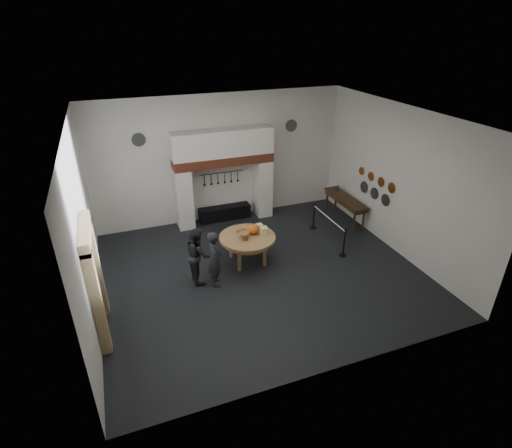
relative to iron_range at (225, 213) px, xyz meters
name	(u,v)px	position (x,y,z in m)	size (l,w,h in m)	color
floor	(261,271)	(0.00, -3.72, -0.25)	(9.00, 8.00, 0.02)	black
ceiling	(262,118)	(0.00, -3.72, 4.25)	(9.00, 8.00, 0.02)	silver
wall_back	(220,159)	(0.00, 0.28, 2.00)	(9.00, 0.02, 4.50)	silver
wall_front	(338,284)	(0.00, -7.72, 2.00)	(9.00, 0.02, 4.50)	silver
wall_left	(83,230)	(-4.50, -3.72, 2.00)	(0.02, 8.00, 4.50)	silver
wall_right	(398,181)	(4.50, -3.72, 2.00)	(0.02, 8.00, 4.50)	silver
chimney_pier_left	(184,199)	(-1.48, -0.07, 0.82)	(0.55, 0.70, 2.15)	silver
chimney_pier_right	(263,188)	(1.48, -0.07, 0.82)	(0.55, 0.70, 2.15)	silver
hearth_brick_band	(223,160)	(0.00, -0.07, 2.06)	(3.50, 0.72, 0.32)	#9E442B
chimney_hood	(223,143)	(0.00, -0.07, 2.67)	(3.50, 0.70, 0.90)	silver
iron_range	(225,213)	(0.00, 0.00, 0.00)	(1.90, 0.45, 0.50)	black
utensil_rail	(222,173)	(0.00, 0.20, 1.50)	(0.02, 0.02, 1.60)	black
door_recess	(93,288)	(-4.47, -4.72, 1.00)	(0.04, 1.10, 2.50)	black
door_jamb_near	(97,304)	(-4.38, -5.42, 1.05)	(0.22, 0.30, 2.60)	tan
door_jamb_far	(96,269)	(-4.38, -4.02, 1.05)	(0.22, 0.30, 2.60)	tan
door_lintel	(85,233)	(-4.38, -4.72, 2.40)	(0.22, 1.70, 0.30)	tan
wall_plaque	(90,238)	(-4.45, -2.92, 1.35)	(0.05, 0.34, 0.44)	gold
work_table	(247,237)	(-0.18, -3.05, 0.59)	(1.69, 1.69, 0.07)	#A87A4F
pumpkin	(253,229)	(0.02, -2.95, 0.78)	(0.36, 0.36, 0.31)	#C6651C
cheese_block_big	(264,231)	(0.32, -3.10, 0.74)	(0.22, 0.22, 0.24)	#EBDE8C
cheese_block_small	(259,227)	(0.30, -2.80, 0.72)	(0.18, 0.18, 0.20)	#F8EA94
wicker_basket	(244,236)	(-0.33, -3.20, 0.73)	(0.32, 0.32, 0.22)	olive
bread_loaf	(240,230)	(-0.28, -2.70, 0.69)	(0.31, 0.18, 0.13)	#9C6137
visitor_near	(215,259)	(-1.39, -3.85, 0.57)	(0.60, 0.39, 1.65)	black
visitor_far	(198,255)	(-1.79, -3.45, 0.56)	(0.79, 0.61, 1.62)	black
side_table	(346,198)	(4.10, -1.62, 0.62)	(0.55, 2.20, 0.06)	#3D2916
pewter_jug	(337,189)	(4.10, -1.02, 0.76)	(0.12, 0.12, 0.22)	#48474C
copper_pan_a	(392,188)	(4.46, -3.52, 1.70)	(0.34, 0.34, 0.03)	#C6662D
copper_pan_b	(381,182)	(4.46, -2.97, 1.70)	(0.32, 0.32, 0.03)	#C6662D
copper_pan_c	(371,176)	(4.46, -2.42, 1.70)	(0.30, 0.30, 0.03)	#C6662D
copper_pan_d	(362,171)	(4.46, -1.87, 1.70)	(0.28, 0.28, 0.03)	#C6662D
pewter_plate_left	(385,200)	(4.46, -3.32, 1.20)	(0.40, 0.40, 0.03)	#4C4C51
pewter_plate_mid	(374,193)	(4.46, -2.72, 1.20)	(0.40, 0.40, 0.03)	#4C4C51
pewter_plate_right	(364,187)	(4.46, -2.12, 1.20)	(0.40, 0.40, 0.03)	#4C4C51
pewter_plate_back_left	(139,140)	(-2.70, 0.24, 2.95)	(0.44, 0.44, 0.03)	#4C4C51
pewter_plate_back_right	(291,126)	(2.70, 0.24, 2.95)	(0.44, 0.44, 0.03)	#4C4C51
barrier_post_near	(344,243)	(2.75, -3.79, 0.20)	(0.05, 0.05, 0.90)	black
barrier_post_far	(314,216)	(2.75, -1.79, 0.20)	(0.05, 0.05, 0.90)	black
barrier_rope	(329,218)	(2.75, -2.79, 0.60)	(0.04, 0.04, 2.00)	silver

